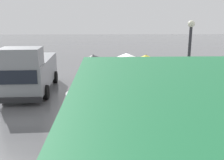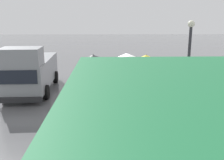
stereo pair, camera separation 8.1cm
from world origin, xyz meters
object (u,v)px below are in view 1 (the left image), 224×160
pedestrian_white_side (127,63)px  pedestrian_black_side (146,65)px  pedestrian_far_side (93,65)px  street_lamp (189,57)px  hand_dolly_boxes (103,86)px  shopping_cart_vendor (117,86)px  cargo_van_parked_right (31,71)px  pedestrian_pink_side (103,71)px

pedestrian_white_side → pedestrian_black_side: bearing=145.0°
pedestrian_far_side → street_lamp: 4.93m
pedestrian_black_side → street_lamp: size_ratio=0.56×
street_lamp → hand_dolly_boxes: bearing=-25.1°
shopping_cart_vendor → pedestrian_white_side: (-0.56, -1.04, 1.02)m
shopping_cart_vendor → street_lamp: 3.97m
pedestrian_black_side → pedestrian_far_side: bearing=-3.1°
cargo_van_parked_right → hand_dolly_boxes: size_ratio=4.13×
shopping_cart_vendor → pedestrian_far_side: bearing=-22.5°
pedestrian_far_side → pedestrian_white_side: bearing=-163.8°
cargo_van_parked_right → pedestrian_black_side: cargo_van_parked_right is taller
pedestrian_far_side → street_lamp: bearing=148.1°
pedestrian_white_side → street_lamp: 3.95m
shopping_cart_vendor → pedestrian_pink_side: pedestrian_pink_side is taller
pedestrian_white_side → shopping_cart_vendor: bearing=62.0°
hand_dolly_boxes → pedestrian_far_side: (0.56, -0.90, 0.89)m
cargo_van_parked_right → hand_dolly_boxes: bearing=160.1°
hand_dolly_boxes → pedestrian_black_side: size_ratio=0.61×
street_lamp → pedestrian_pink_side: bearing=-16.8°
hand_dolly_boxes → shopping_cart_vendor: bearing=-151.3°
hand_dolly_boxes → pedestrian_far_side: 1.38m
pedestrian_white_side → pedestrian_pink_side: bearing=58.4°
cargo_van_parked_right → pedestrian_far_side: 3.40m
pedestrian_far_side → street_lamp: size_ratio=0.56×
hand_dolly_boxes → pedestrian_black_side: pedestrian_black_side is taller
cargo_van_parked_right → street_lamp: size_ratio=1.41×
pedestrian_black_side → cargo_van_parked_right: bearing=-6.2°
pedestrian_pink_side → street_lamp: size_ratio=0.56×
pedestrian_far_side → shopping_cart_vendor: bearing=157.5°
shopping_cart_vendor → cargo_van_parked_right: bearing=-12.6°
hand_dolly_boxes → street_lamp: 4.29m
pedestrian_black_side → pedestrian_far_side: same height
shopping_cart_vendor → hand_dolly_boxes: size_ratio=0.77×
cargo_van_parked_right → pedestrian_far_side: cargo_van_parked_right is taller
shopping_cart_vendor → pedestrian_white_side: size_ratio=0.47×
pedestrian_white_side → street_lamp: street_lamp is taller
pedestrian_pink_side → pedestrian_black_side: size_ratio=1.00×
shopping_cart_vendor → pedestrian_pink_side: size_ratio=0.47×
cargo_van_parked_right → street_lamp: bearing=157.6°
shopping_cart_vendor → pedestrian_black_side: bearing=-166.3°
shopping_cart_vendor → hand_dolly_boxes: 0.80m
hand_dolly_boxes → pedestrian_far_side: size_ratio=0.61×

